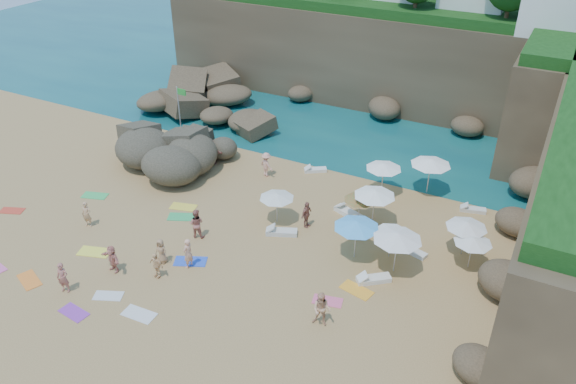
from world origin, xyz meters
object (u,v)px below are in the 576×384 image
at_px(rock_outcrop, 171,162).
at_px(parasol_2, 431,162).
at_px(person_stand_1, 196,223).
at_px(lounger_0, 315,170).
at_px(person_stand_3, 307,215).
at_px(parasol_1, 375,193).
at_px(parasol_0, 384,166).
at_px(person_stand_0, 87,214).
at_px(flag_pole, 180,106).
at_px(person_stand_4, 354,226).
at_px(person_stand_5, 212,152).
at_px(person_stand_2, 266,165).
at_px(person_stand_6, 188,253).

bearing_deg(rock_outcrop, parasol_2, 14.04).
height_order(rock_outcrop, person_stand_1, person_stand_1).
bearing_deg(lounger_0, person_stand_3, -103.71).
height_order(parasol_1, person_stand_1, parasol_1).
height_order(parasol_0, person_stand_0, parasol_0).
distance_m(flag_pole, parasol_1, 17.87).
bearing_deg(person_stand_0, parasol_1, 17.07).
bearing_deg(person_stand_3, parasol_1, -51.40).
xyz_separation_m(person_stand_4, person_stand_5, (-12.50, 3.77, 0.18)).
relative_size(parasol_1, person_stand_5, 1.35).
height_order(rock_outcrop, parasol_2, parasol_2).
bearing_deg(parasol_0, person_stand_1, -129.23).
relative_size(flag_pole, person_stand_3, 2.54).
distance_m(person_stand_3, person_stand_4, 2.92).
distance_m(rock_outcrop, person_stand_2, 7.38).
distance_m(parasol_1, person_stand_4, 2.36).
bearing_deg(person_stand_2, rock_outcrop, 31.97).
bearing_deg(person_stand_4, parasol_1, 124.60).
height_order(person_stand_0, person_stand_5, person_stand_5).
relative_size(person_stand_1, person_stand_6, 1.03).
bearing_deg(person_stand_2, person_stand_0, 78.53).
xyz_separation_m(lounger_0, person_stand_0, (-9.26, -12.50, 0.70)).
xyz_separation_m(parasol_1, parasol_2, (1.93, 5.18, 0.10)).
xyz_separation_m(flag_pole, person_stand_0, (2.23, -12.46, -1.94)).
height_order(parasol_2, lounger_0, parasol_2).
xyz_separation_m(rock_outcrop, parasol_1, (15.79, -0.75, 2.18)).
bearing_deg(person_stand_6, flag_pole, -138.08).
xyz_separation_m(parasol_0, person_stand_5, (-12.31, -1.71, -1.12)).
relative_size(person_stand_4, person_stand_6, 0.83).
xyz_separation_m(parasol_0, parasol_1, (0.71, -3.68, 0.13)).
distance_m(parasol_0, person_stand_5, 12.48).
xyz_separation_m(person_stand_5, person_stand_6, (5.62, -10.52, -0.03)).
bearing_deg(person_stand_1, parasol_2, -151.21).
xyz_separation_m(parasol_0, person_stand_3, (-2.71, -5.80, -1.19)).
bearing_deg(rock_outcrop, person_stand_4, -9.50).
bearing_deg(person_stand_1, flag_pole, -67.83).
bearing_deg(flag_pole, parasol_1, -13.92).
distance_m(flag_pole, person_stand_3, 15.45).
bearing_deg(person_stand_0, parasol_2, 26.76).
bearing_deg(person_stand_4, person_stand_2, -155.57).
distance_m(person_stand_1, person_stand_3, 6.52).
height_order(person_stand_1, person_stand_6, person_stand_1).
height_order(lounger_0, person_stand_2, person_stand_2).
bearing_deg(flag_pole, lounger_0, 0.17).
height_order(parasol_1, person_stand_2, parasol_1).
bearing_deg(rock_outcrop, person_stand_5, 23.63).
bearing_deg(person_stand_6, person_stand_3, 152.41).
relative_size(parasol_2, person_stand_1, 1.42).
bearing_deg(person_stand_6, rock_outcrop, -133.74).
xyz_separation_m(parasol_1, person_stand_5, (-13.02, 1.96, -1.25)).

